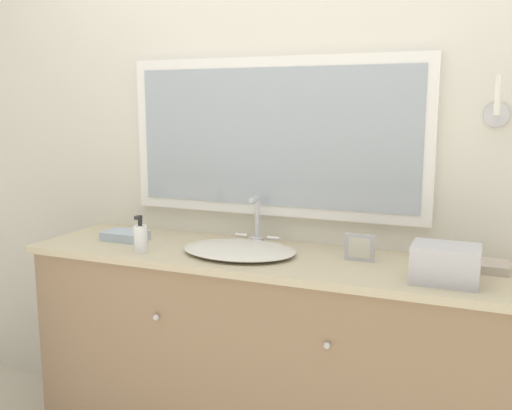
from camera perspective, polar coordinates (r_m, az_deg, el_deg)
wall_back at (r=2.49m, az=3.08°, el=4.71°), size 8.00×0.18×2.55m
vanity_counter at (r=2.45m, az=0.60°, el=-15.35°), size 1.96×0.52×0.91m
sink_basin at (r=2.30m, az=-1.62°, el=-4.40°), size 0.47×0.39×0.21m
soap_bottle at (r=2.36m, az=-11.47°, el=-3.23°), size 0.06×0.06×0.15m
appliance_box at (r=2.02m, az=18.42°, el=-5.62°), size 0.22×0.16×0.13m
picture_frame at (r=2.22m, az=10.31°, el=-4.22°), size 0.12×0.01×0.11m
hand_towel_near_sink at (r=2.60m, az=-12.95°, el=-3.00°), size 0.19×0.13×0.04m
hand_towel_far_corner at (r=2.24m, az=21.92°, el=-5.67°), size 0.16×0.14×0.03m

